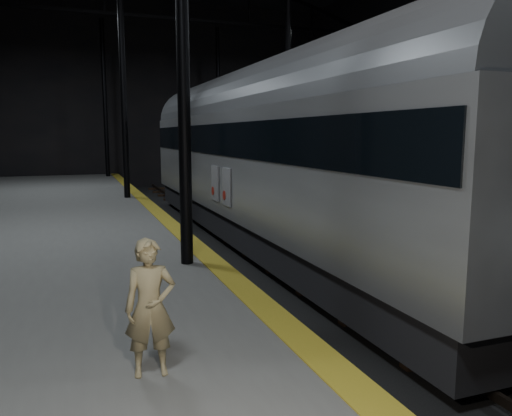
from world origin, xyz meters
TOP-DOWN VIEW (x-y plane):
  - ground at (0.00, 0.00)m, footprint 44.00×44.00m
  - platform_left at (-7.50, 0.00)m, footprint 9.00×43.80m
  - platform_right at (7.50, 0.00)m, footprint 9.00×43.80m
  - tactile_strip at (-3.25, 0.00)m, footprint 0.50×43.80m
  - track at (0.00, 0.00)m, footprint 2.40×43.00m
  - train at (-0.00, 1.34)m, footprint 3.28×21.91m
  - woman at (-5.26, -8.77)m, footprint 0.60×0.42m

SIDE VIEW (x-z plane):
  - ground at x=0.00m, z-range 0.00..0.00m
  - track at x=0.00m, z-range -0.05..0.19m
  - platform_left at x=-7.50m, z-range 0.00..1.00m
  - platform_right at x=7.50m, z-range 0.00..1.00m
  - tactile_strip at x=-3.25m, z-range 1.00..1.01m
  - woman at x=-5.26m, z-range 1.00..2.57m
  - train at x=0.00m, z-range 0.34..6.20m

